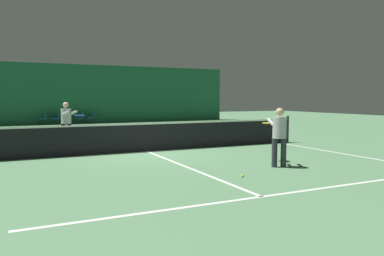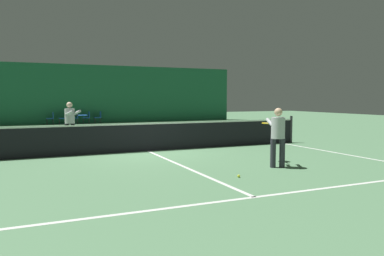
% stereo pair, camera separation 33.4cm
% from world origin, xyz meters
% --- Properties ---
extents(ground_plane, '(60.00, 60.00, 0.00)m').
position_xyz_m(ground_plane, '(0.00, 0.00, 0.00)').
color(ground_plane, '#56845B').
extents(backdrop_curtain, '(23.00, 0.12, 4.12)m').
position_xyz_m(backdrop_curtain, '(0.00, 15.20, 2.06)').
color(backdrop_curtain, '#1E5B3D').
rests_on(backdrop_curtain, ground).
extents(court_line_baseline_far, '(11.00, 0.10, 0.00)m').
position_xyz_m(court_line_baseline_far, '(0.00, 11.90, 0.00)').
color(court_line_baseline_far, white).
rests_on(court_line_baseline_far, ground).
extents(court_line_service_far, '(8.25, 0.10, 0.00)m').
position_xyz_m(court_line_service_far, '(0.00, 6.40, 0.00)').
color(court_line_service_far, white).
rests_on(court_line_service_far, ground).
extents(court_line_service_near, '(8.25, 0.10, 0.00)m').
position_xyz_m(court_line_service_near, '(0.00, -6.40, 0.00)').
color(court_line_service_near, white).
rests_on(court_line_service_near, ground).
extents(court_line_sideline_right, '(0.10, 23.80, 0.00)m').
position_xyz_m(court_line_sideline_right, '(5.50, 0.00, 0.00)').
color(court_line_sideline_right, white).
rests_on(court_line_sideline_right, ground).
extents(court_line_centre, '(0.10, 12.80, 0.00)m').
position_xyz_m(court_line_centre, '(0.00, 0.00, 0.00)').
color(court_line_centre, white).
rests_on(court_line_centre, ground).
extents(tennis_net, '(12.00, 0.10, 1.07)m').
position_xyz_m(tennis_net, '(0.00, 0.00, 0.51)').
color(tennis_net, black).
rests_on(tennis_net, ground).
extents(player_near, '(0.75, 1.33, 1.53)m').
position_xyz_m(player_near, '(2.18, -4.14, 0.89)').
color(player_near, '#2D2D38').
rests_on(player_near, ground).
extents(player_far, '(0.83, 1.37, 1.63)m').
position_xyz_m(player_far, '(-2.16, 3.10, 0.95)').
color(player_far, black).
rests_on(player_far, ground).
extents(courtside_chair_0, '(0.44, 0.44, 0.84)m').
position_xyz_m(courtside_chair_0, '(-2.18, 14.65, 0.49)').
color(courtside_chair_0, '#2D2D2D').
rests_on(courtside_chair_0, ground).
extents(courtside_chair_1, '(0.44, 0.44, 0.84)m').
position_xyz_m(courtside_chair_1, '(-1.40, 14.65, 0.49)').
color(courtside_chair_1, '#2D2D2D').
rests_on(courtside_chair_1, ground).
extents(courtside_chair_2, '(0.44, 0.44, 0.84)m').
position_xyz_m(courtside_chair_2, '(-0.62, 14.65, 0.49)').
color(courtside_chair_2, '#2D2D2D').
rests_on(courtside_chair_2, ground).
extents(courtside_chair_3, '(0.44, 0.44, 0.84)m').
position_xyz_m(courtside_chair_3, '(0.16, 14.65, 0.49)').
color(courtside_chair_3, '#2D2D2D').
rests_on(courtside_chair_3, ground).
extents(courtside_chair_4, '(0.44, 0.44, 0.84)m').
position_xyz_m(courtside_chair_4, '(0.95, 14.65, 0.49)').
color(courtside_chair_4, '#2D2D2D').
rests_on(courtside_chair_4, ground).
extents(tennis_ball, '(0.07, 0.07, 0.07)m').
position_xyz_m(tennis_ball, '(0.62, -4.83, 0.03)').
color(tennis_ball, '#D1DB33').
rests_on(tennis_ball, ground).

